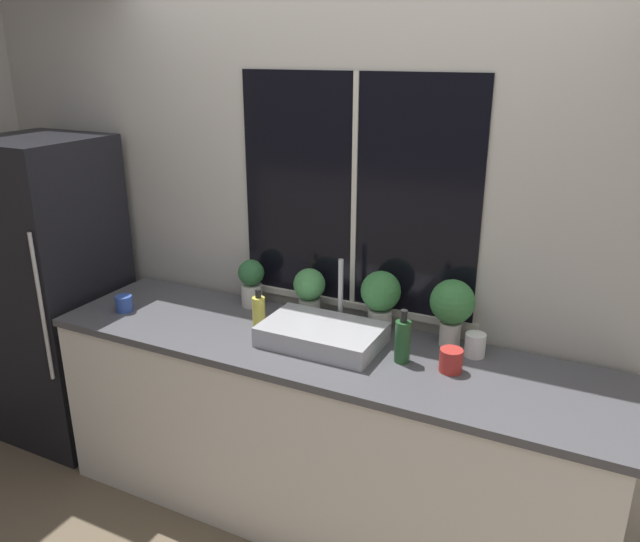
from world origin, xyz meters
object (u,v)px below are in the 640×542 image
Objects in this scene: potted_plant_center_right at (381,296)px; bottle_tall at (403,340)px; refrigerator at (57,294)px; mug_red at (451,360)px; sink at (321,334)px; mug_blue at (124,303)px; potted_plant_center_left at (309,290)px; potted_plant_far_right at (452,305)px; potted_plant_far_left at (251,281)px; mug_white at (475,345)px; soap_bottle at (259,311)px.

potted_plant_center_right reaches higher than bottle_tall.
mug_red is at bearing 0.63° from refrigerator.
sink reaches higher than bottle_tall.
bottle_tall is 2.80× the size of mug_blue.
potted_plant_far_right is at bearing 0.00° from potted_plant_center_left.
potted_plant_far_left is 0.92m from bottle_tall.
bottle_tall is (-0.14, -0.24, -0.09)m from potted_plant_far_right.
bottle_tall is at bearing -50.87° from potted_plant_center_right.
mug_white reaches higher than mug_red.
sink reaches higher than mug_white.
potted_plant_center_left reaches higher than potted_plant_far_left.
potted_plant_center_right is at bearing 51.59° from sink.
sink is 0.67m from mug_white.
potted_plant_center_right is 3.52× the size of mug_blue.
mug_blue is (-1.69, -0.30, -0.01)m from mug_white.
potted_plant_far_left is 0.80× the size of potted_plant_far_right.
mug_red is 1.64m from mug_blue.
mug_red is 1.16× the size of mug_blue.
potted_plant_far_left is 2.93× the size of mug_blue.
potted_plant_center_left is 2.57× the size of mug_red.
refrigerator is 1.30m from soap_bottle.
potted_plant_far_left is at bearing 180.00° from potted_plant_center_left.
mug_red is at bearing 0.56° from sink.
refrigerator is 9.33× the size of soap_bottle.
refrigerator is 7.41× the size of bottle_tall.
sink is at bearing -164.08° from mug_white.
potted_plant_far_right reaches higher than bottle_tall.
refrigerator reaches higher than mug_white.
bottle_tall is at bearing -177.79° from mug_red.
sink is 0.38m from bottle_tall.
potted_plant_far_right is 0.28m from mug_red.
mug_blue is at bearing -175.52° from bottle_tall.
mug_blue is at bearing -146.93° from potted_plant_far_left.
potted_plant_far_left is (-0.51, 0.24, 0.09)m from sink.
sink is 2.12× the size of potted_plant_center_left.
sink is 2.15× the size of potted_plant_far_left.
mug_white is at bearing -6.47° from potted_plant_center_right.
mug_red is (0.59, 0.01, 0.00)m from sink.
sink is at bearing -52.29° from potted_plant_center_left.
refrigerator is 17.86× the size of mug_red.
potted_plant_far_left is at bearing 33.07° from mug_blue.
mug_white is at bearing 15.92° from sink.
potted_plant_far_right is at bearing 24.38° from sink.
mug_blue is at bearing -173.79° from sink.
mug_blue is at bearing -167.45° from potted_plant_far_right.
mug_red is at bearing -16.62° from potted_plant_center_left.
mug_red is at bearing -1.81° from soap_bottle.
mug_blue is (-0.70, -0.15, -0.04)m from soap_bottle.
potted_plant_far_left reaches higher than soap_bottle.
potted_plant_center_right reaches higher than mug_blue.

